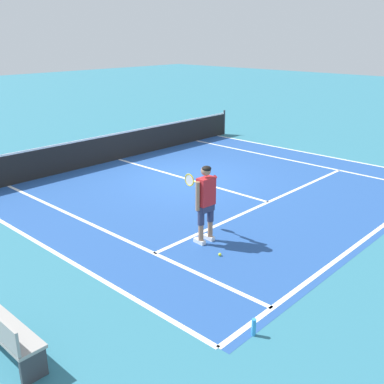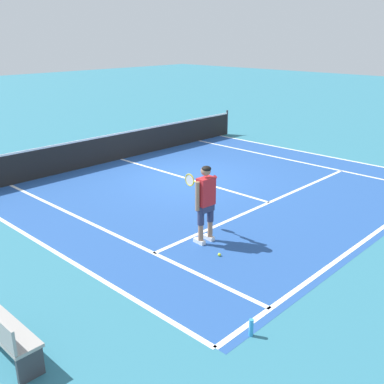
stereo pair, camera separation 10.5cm
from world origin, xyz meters
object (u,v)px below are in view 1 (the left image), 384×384
courtside_bench (4,332)px  tennis_ball_near_feet (220,254)px  water_bottle (254,327)px  tennis_player (205,199)px

courtside_bench → tennis_ball_near_feet: bearing=-2.1°
water_bottle → courtside_bench: bearing=141.9°
tennis_player → water_bottle: bearing=-125.7°
courtside_bench → water_bottle: (2.76, -2.17, -0.31)m
courtside_bench → water_bottle: size_ratio=5.00×
tennis_player → water_bottle: 3.42m
courtside_bench → water_bottle: bearing=-38.1°
courtside_bench → tennis_player: bearing=6.4°
tennis_ball_near_feet → courtside_bench: 4.41m
tennis_ball_near_feet → tennis_player: bearing=65.9°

